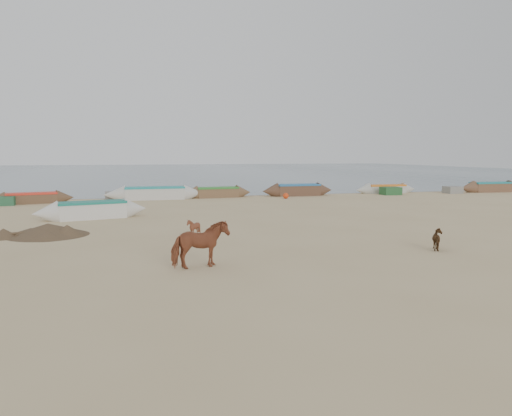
{
  "coord_description": "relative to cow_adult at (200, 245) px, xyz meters",
  "views": [
    {
      "loc": [
        -5.59,
        -17.44,
        3.42
      ],
      "look_at": [
        0.0,
        4.0,
        1.0
      ],
      "focal_mm": 35.0,
      "sensor_mm": 36.0,
      "label": 1
    }
  ],
  "objects": [
    {
      "name": "ground",
      "position": [
        3.51,
        2.79,
        -0.71
      ],
      "size": [
        140.0,
        140.0,
        0.0
      ],
      "primitive_type": "plane",
      "color": "tan",
      "rests_on": "ground"
    },
    {
      "name": "sea",
      "position": [
        3.51,
        84.79,
        -0.7
      ],
      "size": [
        160.0,
        160.0,
        0.0
      ],
      "primitive_type": "plane",
      "color": "slate",
      "rests_on": "ground"
    },
    {
      "name": "cow_adult",
      "position": [
        0.0,
        0.0,
        0.0
      ],
      "size": [
        1.81,
        1.09,
        1.42
      ],
      "primitive_type": "imported",
      "rotation": [
        0.0,
        0.0,
        1.77
      ],
      "color": "brown",
      "rests_on": "ground"
    },
    {
      "name": "calf_front",
      "position": [
        0.55,
        5.63,
        -0.33
      ],
      "size": [
        0.75,
        0.67,
        0.77
      ],
      "primitive_type": "imported",
      "rotation": [
        0.0,
        0.0,
        -1.49
      ],
      "color": "brown",
      "rests_on": "ground"
    },
    {
      "name": "calf_right",
      "position": [
        8.66,
        0.65,
        -0.34
      ],
      "size": [
        0.66,
        0.76,
        0.75
      ],
      "primitive_type": "imported",
      "rotation": [
        0.0,
        0.0,
        1.54
      ],
      "color": "#4E3019",
      "rests_on": "ground"
    },
    {
      "name": "near_canoe",
      "position": [
        -3.88,
        12.82,
        -0.25
      ],
      "size": [
        5.97,
        2.67,
        0.92
      ],
      "primitive_type": null,
      "rotation": [
        0.0,
        0.0,
        0.25
      ],
      "color": "silver",
      "rests_on": "ground"
    },
    {
      "name": "debris_pile",
      "position": [
        -5.31,
        7.59,
        -0.46
      ],
      "size": [
        4.41,
        4.41,
        0.51
      ],
      "primitive_type": "cone",
      "rotation": [
        0.0,
        0.0,
        0.42
      ],
      "color": "brown",
      "rests_on": "ground"
    },
    {
      "name": "waterline_canoes",
      "position": [
        5.78,
        23.25,
        -0.28
      ],
      "size": [
        49.95,
        3.94,
        0.95
      ],
      "color": "silver",
      "rests_on": "ground"
    },
    {
      "name": "beach_clutter",
      "position": [
        7.99,
        22.69,
        -0.41
      ],
      "size": [
        45.57,
        4.14,
        0.64
      ],
      "color": "#285A3A",
      "rests_on": "ground"
    }
  ]
}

